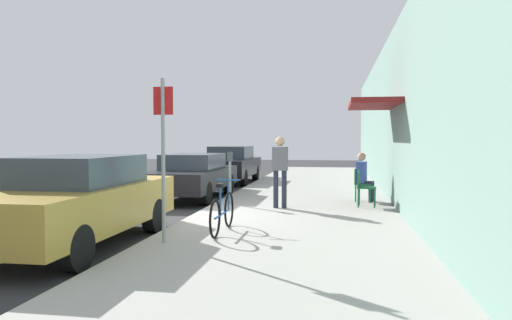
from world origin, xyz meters
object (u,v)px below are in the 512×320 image
Objects in this scene: street_sign at (163,147)px; seated_patron_1 at (364,175)px; parked_car_0 at (77,200)px; bicycle_0 at (222,212)px; cafe_chair_1 at (361,182)px; parked_car_2 at (231,164)px; pedestrian_standing at (280,166)px; parking_meter at (230,174)px; parked_car_1 at (192,175)px; cafe_chair_0 at (363,186)px.

seated_patron_1 is at bearing 58.82° from street_sign.
parked_car_0 is 2.44m from bicycle_0.
cafe_chair_1 is at bearing 59.32° from street_sign.
parked_car_0 reaches higher than bicycle_0.
seated_patron_1 is (4.92, -5.97, 0.06)m from parked_car_2.
bicycle_0 is at bearing -101.92° from pedestrian_standing.
pedestrian_standing is (2.88, 4.09, 0.35)m from parked_car_0.
parking_meter reaches higher than bicycle_0.
parked_car_0 reaches higher than parked_car_2.
parked_car_1 is 5.06× the size of cafe_chair_1.
parked_car_2 reaches higher than cafe_chair_0.
cafe_chair_0 is 0.67× the size of seated_patron_1.
cafe_chair_0 and cafe_chair_1 have the same top height.
bicycle_0 is (0.67, -3.60, -0.41)m from parking_meter.
cafe_chair_1 is (0.00, 0.98, 0.00)m from cafe_chair_0.
bicycle_0 is 3.25m from pedestrian_standing.
street_sign is 4.35m from pedestrian_standing.
street_sign is 6.65m from seated_patron_1.
seated_patron_1 is at bearing 37.32° from pedestrian_standing.
cafe_chair_1 is 0.20m from seated_patron_1.
parked_car_2 is at bearing 124.98° from cafe_chair_0.
cafe_chair_0 is at bearing 54.58° from bicycle_0.
parking_meter is 1.43m from pedestrian_standing.
seated_patron_1 is (3.37, 1.07, -0.07)m from parking_meter.
parked_car_0 is at bearing 179.75° from street_sign.
parking_meter is 0.51× the size of street_sign.
seated_patron_1 reaches higher than bicycle_0.
parking_meter reaches higher than cafe_chair_0.
parked_car_2 is at bearing 101.78° from bicycle_0.
pedestrian_standing is at bearing 54.83° from parked_car_0.
street_sign is at bearing -76.80° from parked_car_1.
parking_meter is at bearing -161.79° from cafe_chair_1.
parked_car_1 is 2.59× the size of pedestrian_standing.
parked_car_2 is 2.57× the size of bicycle_0.
cafe_chair_1 is 2.57m from pedestrian_standing.
pedestrian_standing is (-1.98, -1.57, 0.50)m from cafe_chair_1.
parked_car_0 reaches higher than parking_meter.
seated_patron_1 is (4.92, -0.75, 0.12)m from parked_car_1.
cafe_chair_0 is at bearing -19.46° from parked_car_1.
cafe_chair_0 is at bearing 16.54° from pedestrian_standing.
parked_car_2 is (0.00, 11.61, -0.01)m from parked_car_0.
parked_car_0 reaches higher than seated_patron_1.
pedestrian_standing is at bearing -38.67° from parked_car_1.
cafe_chair_0 is (3.36, 4.68, -1.02)m from street_sign.
bicycle_0 is at bearing 53.51° from street_sign.
cafe_chair_0 is (4.86, -1.72, -0.07)m from parked_car_1.
parked_car_0 is 2.59× the size of pedestrian_standing.
parked_car_1 is at bearing 103.20° from street_sign.
parking_meter reaches higher than parked_car_1.
parked_car_0 is 3.41× the size of seated_patron_1.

